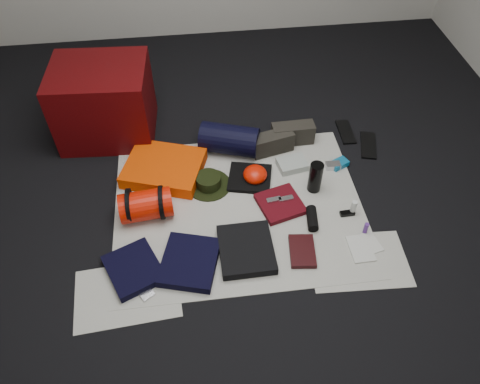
{
  "coord_description": "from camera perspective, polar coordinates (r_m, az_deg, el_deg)",
  "views": [
    {
      "loc": [
        -0.24,
        -1.96,
        2.33
      ],
      "look_at": [
        0.01,
        0.04,
        0.1
      ],
      "focal_mm": 35.0,
      "sensor_mm": 36.0,
      "label": 1
    }
  ],
  "objects": [
    {
      "name": "orange_stuff_sack",
      "position": [
        3.17,
        1.85,
        2.16
      ],
      "size": [
        0.21,
        0.21,
        0.11
      ],
      "primitive_type": "ellipsoid",
      "rotation": [
        0.0,
        0.0,
        -0.4
      ],
      "color": "red",
      "rests_on": "newspaper_mat"
    },
    {
      "name": "sack_strap_left",
      "position": [
        2.99,
        -13.32,
        -1.61
      ],
      "size": [
        0.02,
        0.22,
        0.22
      ],
      "primitive_type": "cylinder",
      "rotation": [
        0.0,
        1.57,
        0.0
      ],
      "color": "black",
      "rests_on": "newspaper_mat"
    },
    {
      "name": "black_tshirt",
      "position": [
        3.2,
        1.21,
        1.73
      ],
      "size": [
        0.34,
        0.33,
        0.03
      ],
      "primitive_type": "cube",
      "rotation": [
        0.0,
        0.0,
        -0.23
      ],
      "color": "black",
      "rests_on": "newspaper_mat"
    },
    {
      "name": "energy_bar_b",
      "position": [
        3.05,
        5.63,
        -0.8
      ],
      "size": [
        0.1,
        0.05,
        0.01
      ],
      "primitive_type": "cube",
      "rotation": [
        0.0,
        0.0,
        0.14
      ],
      "color": "#BCBDC2",
      "rests_on": "red_shirt"
    },
    {
      "name": "toiletry_clear",
      "position": [
        3.06,
        13.66,
        -1.85
      ],
      "size": [
        0.04,
        0.04,
        0.11
      ],
      "primitive_type": "cylinder",
      "rotation": [
        0.0,
        0.0,
        0.21
      ],
      "color": "silver",
      "rests_on": "newspaper_mat"
    },
    {
      "name": "floor",
      "position": [
        3.06,
        -0.13,
        -2.03
      ],
      "size": [
        4.5,
        4.5,
        0.02
      ],
      "primitive_type": "cube",
      "color": "black",
      "rests_on": "ground"
    },
    {
      "name": "trousers_charcoal",
      "position": [
        2.81,
        0.76,
        -7.02
      ],
      "size": [
        0.32,
        0.37,
        0.06
      ],
      "primitive_type": "cube",
      "rotation": [
        0.0,
        0.0,
        0.01
      ],
      "color": "black",
      "rests_on": "newspaper_mat"
    },
    {
      "name": "sunglasses",
      "position": [
        3.07,
        12.94,
        -2.54
      ],
      "size": [
        0.1,
        0.04,
        0.02
      ],
      "primitive_type": "cube",
      "rotation": [
        0.0,
        0.0,
        0.04
      ],
      "color": "black",
      "rests_on": "newspaper_mat"
    },
    {
      "name": "red_shirt",
      "position": [
        3.05,
        4.93,
        -1.45
      ],
      "size": [
        0.33,
        0.33,
        0.04
      ],
      "primitive_type": "cube",
      "rotation": [
        0.0,
        0.0,
        0.27
      ],
      "color": "#4D0810",
      "rests_on": "newspaper_mat"
    },
    {
      "name": "newspaper_sheet_front_right",
      "position": [
        2.89,
        14.2,
        -8.11
      ],
      "size": [
        0.6,
        0.43,
        0.0
      ],
      "primitive_type": "cube",
      "rotation": [
        0.0,
        0.0,
        -0.05
      ],
      "color": "silver",
      "rests_on": "floor"
    },
    {
      "name": "map_printout",
      "position": [
        2.97,
        15.44,
        -6.05
      ],
      "size": [
        0.15,
        0.18,
        0.01
      ],
      "primitive_type": "cube",
      "rotation": [
        0.0,
        0.0,
        0.24
      ],
      "color": "beige",
      "rests_on": "newspaper_mat"
    },
    {
      "name": "stuff_sack",
      "position": [
        2.99,
        -11.39,
        -1.59
      ],
      "size": [
        0.34,
        0.22,
        0.19
      ],
      "primitive_type": "cylinder",
      "rotation": [
        0.0,
        1.57,
        0.11
      ],
      "color": "red",
      "rests_on": "newspaper_mat"
    },
    {
      "name": "speaker",
      "position": [
        2.98,
        8.79,
        -3.21
      ],
      "size": [
        0.09,
        0.18,
        0.07
      ],
      "primitive_type": "cylinder",
      "rotation": [
        1.57,
        0.0,
        -0.14
      ],
      "color": "black",
      "rests_on": "newspaper_mat"
    },
    {
      "name": "sleeping_pad",
      "position": [
        3.27,
        -9.24,
        2.9
      ],
      "size": [
        0.62,
        0.56,
        0.09
      ],
      "primitive_type": "cube",
      "rotation": [
        0.0,
        0.0,
        -0.32
      ],
      "color": "#EB4302",
      "rests_on": "newspaper_mat"
    },
    {
      "name": "toiletry_purple",
      "position": [
        2.99,
        15.09,
        -4.29
      ],
      "size": [
        0.03,
        0.03,
        0.08
      ],
      "primitive_type": "cylinder",
      "rotation": [
        0.0,
        0.0,
        -0.05
      ],
      "color": "#522780",
      "rests_on": "newspaper_mat"
    },
    {
      "name": "first_aid_pouch",
      "position": [
        3.3,
        6.38,
        3.39
      ],
      "size": [
        0.22,
        0.18,
        0.05
      ],
      "primitive_type": "cube",
      "rotation": [
        0.0,
        0.0,
        0.18
      ],
      "color": "#97A098",
      "rests_on": "newspaper_mat"
    },
    {
      "name": "water_bottle",
      "position": [
        3.11,
        9.17,
        1.79
      ],
      "size": [
        0.11,
        0.11,
        0.22
      ],
      "primitive_type": "cylinder",
      "rotation": [
        0.0,
        0.0,
        -0.27
      ],
      "color": "black",
      "rests_on": "newspaper_mat"
    },
    {
      "name": "flip_flop_right",
      "position": [
        3.59,
        15.37,
        5.52
      ],
      "size": [
        0.18,
        0.3,
        0.02
      ],
      "primitive_type": "cube",
      "rotation": [
        0.0,
        0.0,
        -0.27
      ],
      "color": "black",
      "rests_on": "floor"
    },
    {
      "name": "trousers_navy_a",
      "position": [
        2.8,
        -12.82,
        -9.11
      ],
      "size": [
        0.39,
        0.41,
        0.05
      ],
      "primitive_type": "cube",
      "rotation": [
        0.0,
        0.0,
        0.41
      ],
      "color": "black",
      "rests_on": "newspaper_mat"
    },
    {
      "name": "hiking_boot_right",
      "position": [
        3.47,
        6.45,
        7.1
      ],
      "size": [
        0.31,
        0.12,
        0.15
      ],
      "primitive_type": "cube",
      "rotation": [
        0.0,
        0.0,
        0.02
      ],
      "color": "#2B2822",
      "rests_on": "newspaper_mat"
    },
    {
      "name": "compact_camera",
      "position": [
        3.34,
        11.25,
        3.18
      ],
      "size": [
        0.1,
        0.06,
        0.04
      ],
      "primitive_type": "cube",
      "rotation": [
        0.0,
        0.0,
        -0.04
      ],
      "color": "#BCBDC2",
      "rests_on": "newspaper_mat"
    },
    {
      "name": "newspaper_mat",
      "position": [
        3.05,
        -0.13,
        -1.87
      ],
      "size": [
        1.6,
        1.3,
        0.01
      ],
      "primitive_type": "cube",
      "color": "silver",
      "rests_on": "floor"
    },
    {
      "name": "tape_roll",
      "position": [
        3.2,
        1.5,
        2.54
      ],
      "size": [
        0.05,
        0.05,
        0.03
      ],
      "primitive_type": "cylinder",
      "color": "white",
      "rests_on": "black_tshirt"
    },
    {
      "name": "boonie_brim",
      "position": [
        3.18,
        -3.84,
        0.87
      ],
      "size": [
        0.39,
        0.39,
        0.01
      ],
      "primitive_type": "cylinder",
      "rotation": [
        0.0,
        0.0,
        -0.35
      ],
      "color": "black",
      "rests_on": "newspaper_mat"
    },
    {
      "name": "trousers_navy_b",
      "position": [
        2.77,
        -6.17,
        -8.48
      ],
      "size": [
        0.4,
        0.43,
        0.06
      ],
      "primitive_type": "cube",
      "rotation": [
        0.0,
        0.0,
        -0.28
      ],
      "color": "black",
      "rests_on": "newspaper_mat"
    },
    {
      "name": "energy_bar_a",
      "position": [
        3.04,
        4.15,
        -0.94
      ],
      "size": [
        0.1,
        0.05,
        0.01
      ],
      "primitive_type": "cube",
      "rotation": [
        0.0,
        0.0,
        0.14
      ],
      "color": "#BCBDC2",
      "rests_on": "red_shirt"
    },
    {
      "name": "newspaper_sheet_front_left",
      "position": [
        2.76,
        -13.56,
        -11.93
      ],
      "size": [
        0.61,
        0.44,
        0.0
      ],
      "primitive_type": "cube",
      "rotation": [
        0.0,
        0.0,
        0.07
      ],
      "color": "silver",
      "rests_on": "floor"
    },
    {
      "name": "cyan_case",
      "position": [
        3.37,
        12.0,
        3.39
      ],
      "size": [
        0.15,
        0.12,
        0.04
      ],
      "primitive_type": "cube",
      "rotation": [
        0.0,
        0.0,
        0.43
      ],
      "color": "#0D5B84",
      "rests_on": "newspaper_mat"
    },
    {
      "name": "key_cluster",
      "position": [
        2.72,
        -11.34,
        -12.04
      ],
      "size": [
        0.1,
        0.1,
        0.01
      ],
      "primitive_type": "cube",
      "rotation": [
        0.0,
        0.0,
        0.59
      ],
      "color": "#BCBDC2",
      "rests_on": "newspaper_mat"
    },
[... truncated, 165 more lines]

